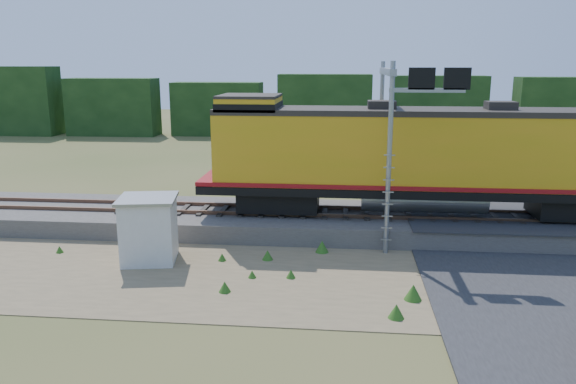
# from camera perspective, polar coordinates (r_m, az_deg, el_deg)

# --- Properties ---
(ground) EXTENTS (140.00, 140.00, 0.00)m
(ground) POSITION_cam_1_polar(r_m,az_deg,el_deg) (19.18, 3.08, -9.12)
(ground) COLOR #475123
(ground) RESTS_ON ground
(ballast) EXTENTS (70.00, 5.00, 0.80)m
(ballast) POSITION_cam_1_polar(r_m,az_deg,el_deg) (24.72, 3.76, -3.03)
(ballast) COLOR slate
(ballast) RESTS_ON ground
(rails) EXTENTS (70.00, 1.54, 0.16)m
(rails) POSITION_cam_1_polar(r_m,az_deg,el_deg) (24.60, 3.77, -1.96)
(rails) COLOR brown
(rails) RESTS_ON ballast
(dirt_shoulder) EXTENTS (26.00, 8.00, 0.03)m
(dirt_shoulder) POSITION_cam_1_polar(r_m,az_deg,el_deg) (19.81, -2.70, -8.32)
(dirt_shoulder) COLOR #8C7754
(dirt_shoulder) RESTS_ON ground
(road) EXTENTS (7.00, 66.00, 0.86)m
(road) POSITION_cam_1_polar(r_m,az_deg,el_deg) (20.78, 23.06, -8.15)
(road) COLOR #38383A
(road) RESTS_ON ground
(tree_line_north) EXTENTS (130.00, 3.00, 6.50)m
(tree_line_north) POSITION_cam_1_polar(r_m,az_deg,el_deg) (55.91, 5.01, 8.68)
(tree_line_north) COLOR black
(tree_line_north) RESTS_ON ground
(weed_clumps) EXTENTS (15.00, 6.20, 0.56)m
(weed_clumps) POSITION_cam_1_polar(r_m,az_deg,el_deg) (19.72, -7.23, -8.57)
(weed_clumps) COLOR #30621C
(weed_clumps) RESTS_ON ground
(locomotive) EXTENTS (19.15, 2.92, 4.94)m
(locomotive) POSITION_cam_1_polar(r_m,az_deg,el_deg) (24.27, 13.18, 3.60)
(locomotive) COLOR black
(locomotive) RESTS_ON rails
(shed) EXTENTS (2.39, 2.39, 2.44)m
(shed) POSITION_cam_1_polar(r_m,az_deg,el_deg) (21.33, -13.95, -3.67)
(shed) COLOR silver
(shed) RESTS_ON ground
(signal_gantry) EXTENTS (2.89, 6.20, 7.28)m
(signal_gantry) POSITION_cam_1_polar(r_m,az_deg,el_deg) (23.24, 10.96, 8.41)
(signal_gantry) COLOR gray
(signal_gantry) RESTS_ON ground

